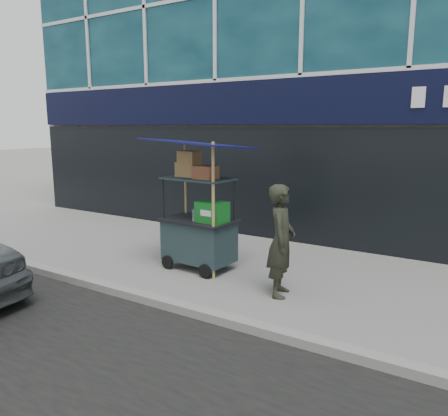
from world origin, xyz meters
The scene contains 4 objects.
ground centered at (0.00, 0.00, 0.00)m, with size 80.00×80.00×0.00m, color gray.
curb centered at (0.00, -0.20, 0.06)m, with size 80.00×0.18×0.12m, color gray.
vendor_cart centered at (-0.73, 1.42, 0.78)m, with size 1.72×1.27×2.23m.
vendor_man centered at (0.95, 1.05, 0.81)m, with size 0.59×0.39×1.62m, color black.
Camera 1 is at (3.43, -4.49, 2.42)m, focal length 35.00 mm.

